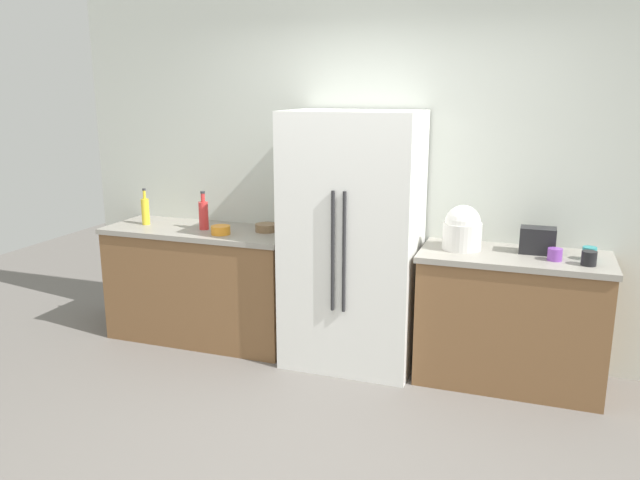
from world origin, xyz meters
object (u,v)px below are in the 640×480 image
(cup_a, at_px, (555,254))
(rice_cooker, at_px, (462,229))
(cup_b, at_px, (589,253))
(bowl_a, at_px, (221,230))
(bowl_b, at_px, (266,228))
(toaster, at_px, (538,240))
(bottle_a, at_px, (145,211))
(bottle_b, at_px, (204,214))
(refrigerator, at_px, (352,241))
(cup_c, at_px, (589,258))

(cup_a, bearing_deg, rice_cooker, 170.46)
(cup_b, bearing_deg, bowl_a, -176.85)
(cup_b, height_order, bowl_b, cup_b)
(toaster, relative_size, cup_a, 2.48)
(bottle_a, relative_size, bowl_a, 2.02)
(toaster, bearing_deg, bowl_b, -179.94)
(bottle_b, height_order, cup_a, bottle_b)
(refrigerator, xyz_separation_m, rice_cooker, (0.77, 0.06, 0.13))
(rice_cooker, xyz_separation_m, bottle_a, (-2.52, -0.04, -0.03))
(cup_a, xyz_separation_m, bowl_b, (-2.10, 0.15, -0.01))
(toaster, relative_size, rice_cooker, 0.75)
(bottle_a, xyz_separation_m, bowl_b, (1.03, 0.09, -0.08))
(bowl_a, height_order, bowl_b, bowl_a)
(bottle_a, bearing_deg, cup_c, -1.97)
(toaster, distance_m, rice_cooker, 0.50)
(rice_cooker, height_order, bowl_a, rice_cooker)
(cup_a, distance_m, bowl_a, 2.38)
(toaster, bearing_deg, bottle_b, -177.78)
(toaster, distance_m, bowl_b, 1.99)
(refrigerator, xyz_separation_m, bowl_a, (-1.01, -0.09, 0.03))
(rice_cooker, distance_m, bowl_b, 1.50)
(toaster, distance_m, bowl_a, 2.28)
(cup_b, height_order, cup_c, cup_c)
(toaster, height_order, rice_cooker, rice_cooker)
(rice_cooker, height_order, bottle_b, rice_cooker)
(bottle_b, xyz_separation_m, bowl_a, (0.21, -0.11, -0.09))
(toaster, distance_m, cup_b, 0.33)
(cup_b, relative_size, bowl_a, 0.61)
(bottle_b, distance_m, cup_b, 2.80)
(bottle_b, distance_m, cup_c, 2.79)
(bottle_a, relative_size, cup_a, 3.19)
(refrigerator, height_order, bottle_b, refrigerator)
(rice_cooker, xyz_separation_m, cup_b, (0.81, -0.01, -0.10))
(refrigerator, bearing_deg, cup_b, 1.75)
(bottle_a, distance_m, cup_c, 3.33)
(bowl_a, bearing_deg, cup_c, -0.01)
(cup_b, bearing_deg, toaster, 168.75)
(toaster, distance_m, cup_a, 0.20)
(cup_c, bearing_deg, bottle_b, 177.73)
(bowl_b, bearing_deg, refrigerator, -8.59)
(toaster, relative_size, cup_c, 2.46)
(cup_a, bearing_deg, bowl_a, -178.72)
(cup_c, height_order, bowl_b, cup_c)
(refrigerator, height_order, toaster, refrigerator)
(toaster, bearing_deg, cup_c, -33.66)
(refrigerator, relative_size, bottle_b, 6.12)
(bottle_a, distance_m, bowl_a, 0.76)
(bottle_a, distance_m, bottle_b, 0.54)
(rice_cooker, height_order, bowl_b, rice_cooker)
(rice_cooker, relative_size, bowl_a, 2.09)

